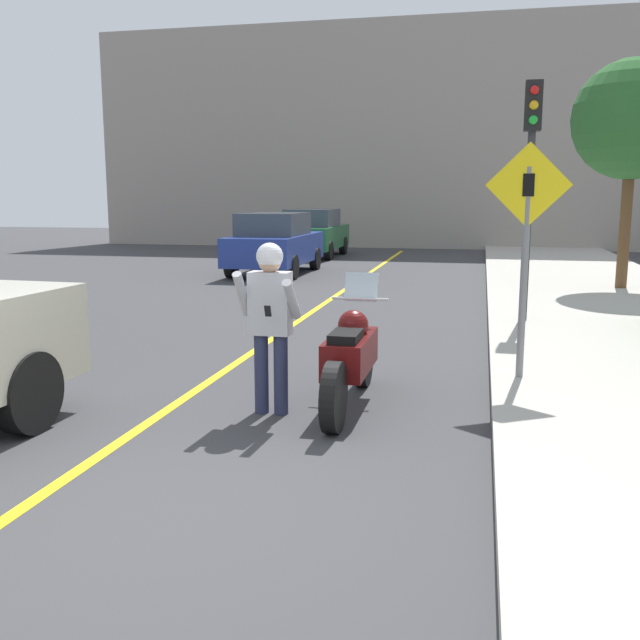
# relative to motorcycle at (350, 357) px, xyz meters

# --- Properties ---
(ground_plane) EXTENTS (80.00, 80.00, 0.00)m
(ground_plane) POSITION_rel_motorcycle_xyz_m (-1.18, -2.94, -0.52)
(ground_plane) COLOR #38383A
(road_center_line) EXTENTS (0.12, 36.00, 0.01)m
(road_center_line) POSITION_rel_motorcycle_xyz_m (-1.78, 3.06, -0.51)
(road_center_line) COLOR yellow
(road_center_line) RESTS_ON ground
(building_backdrop) EXTENTS (28.00, 1.20, 9.09)m
(building_backdrop) POSITION_rel_motorcycle_xyz_m (-1.18, 23.06, 4.03)
(building_backdrop) COLOR gray
(building_backdrop) RESTS_ON ground
(motorcycle) EXTENTS (0.62, 2.32, 1.32)m
(motorcycle) POSITION_rel_motorcycle_xyz_m (0.00, 0.00, 0.00)
(motorcycle) COLOR black
(motorcycle) RESTS_ON ground
(person_biker) EXTENTS (0.59, 0.47, 1.70)m
(person_biker) POSITION_rel_motorcycle_xyz_m (-0.72, -0.41, 0.52)
(person_biker) COLOR #282D4C
(person_biker) RESTS_ON ground
(crossing_sign) EXTENTS (0.91, 0.08, 2.57)m
(crossing_sign) POSITION_rel_motorcycle_xyz_m (1.73, 1.07, 1.17)
(crossing_sign) COLOR slate
(crossing_sign) RESTS_ON sidewalk_curb
(traffic_light) EXTENTS (0.26, 0.30, 3.75)m
(traffic_light) POSITION_rel_motorcycle_xyz_m (1.96, 4.90, 2.23)
(traffic_light) COLOR #2D2D30
(traffic_light) RESTS_ON sidewalk_curb
(street_tree) EXTENTS (2.54, 2.54, 4.87)m
(street_tree) POSITION_rel_motorcycle_xyz_m (4.29, 9.71, 3.20)
(street_tree) COLOR brown
(street_tree) RESTS_ON sidewalk_curb
(parked_car_blue) EXTENTS (1.88, 4.20, 1.68)m
(parked_car_blue) POSITION_rel_motorcycle_xyz_m (-4.31, 12.00, 0.34)
(parked_car_blue) COLOR black
(parked_car_blue) RESTS_ON ground
(parked_car_green) EXTENTS (1.88, 4.20, 1.68)m
(parked_car_green) POSITION_rel_motorcycle_xyz_m (-4.57, 17.69, 0.34)
(parked_car_green) COLOR black
(parked_car_green) RESTS_ON ground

